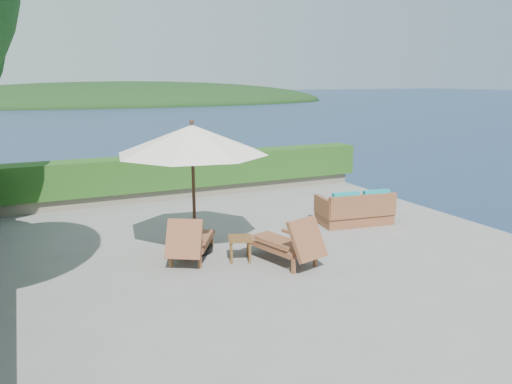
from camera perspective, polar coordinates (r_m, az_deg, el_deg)
name	(u,v)px	position (r m, az deg, el deg)	size (l,w,h in m)	color
ground	(259,249)	(10.97, 0.37, -6.59)	(12.00, 12.00, 0.00)	gray
foundation	(259,315)	(11.57, 0.36, -13.86)	(12.00, 12.00, 3.00)	#4F483E
ocean	(259,372)	(12.29, 0.35, -19.92)	(600.00, 600.00, 0.00)	#142240
offshore_island	(129,103)	(152.36, -14.31, 9.81)	(126.00, 57.60, 12.60)	black
planter_wall_far	(183,191)	(15.97, -8.36, 0.10)	(12.00, 0.60, 0.36)	gray
hedge_far	(182,170)	(15.84, -8.44, 2.46)	(12.40, 0.90, 1.00)	#1B4513
patio_umbrella	(192,141)	(10.39, -7.30, 5.82)	(3.81, 3.81, 2.84)	black
lounge_left	(190,240)	(10.35, -7.51, -5.51)	(1.47, 1.81, 0.98)	brown
lounge_right	(287,243)	(10.08, 3.55, -5.81)	(1.18, 1.90, 1.02)	brown
side_table	(240,241)	(10.20, -1.82, -5.66)	(0.61, 0.61, 0.50)	brown
wicker_loveseat	(355,210)	(13.04, 11.29, -2.08)	(1.97, 1.19, 0.91)	brown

